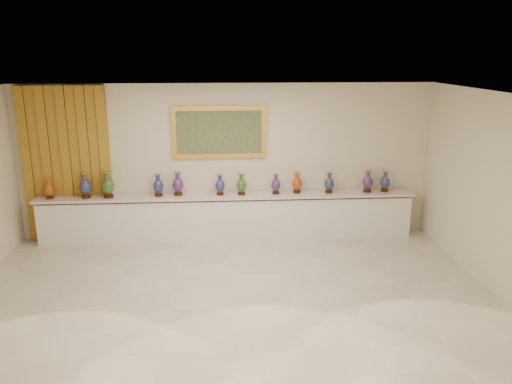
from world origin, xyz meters
TOP-DOWN VIEW (x-y plane):
  - ground at (0.00, 0.00)m, footprint 8.00×8.00m
  - room at (-2.57, 2.44)m, footprint 8.00×8.00m
  - counter at (0.00, 2.27)m, footprint 7.28×0.48m
  - vase_0 at (-3.34, 2.22)m, footprint 0.19×0.19m
  - vase_1 at (-2.67, 2.22)m, footprint 0.26×0.26m
  - vase_2 at (-2.25, 2.21)m, footprint 0.29×0.29m
  - vase_3 at (-1.31, 2.25)m, footprint 0.26×0.26m
  - vase_4 at (-0.94, 2.28)m, footprint 0.27×0.27m
  - vase_5 at (-0.14, 2.25)m, footprint 0.24×0.24m
  - vase_6 at (0.27, 2.24)m, footprint 0.21×0.21m
  - vase_7 at (0.94, 2.24)m, footprint 0.22×0.22m
  - vase_8 at (1.36, 2.29)m, footprint 0.25×0.25m
  - vase_9 at (1.99, 2.25)m, footprint 0.23×0.23m
  - vase_10 at (2.75, 2.25)m, footprint 0.23×0.23m
  - vase_11 at (3.11, 2.27)m, footprint 0.23×0.23m

SIDE VIEW (x-z plane):
  - ground at x=0.00m, z-range 0.00..0.00m
  - counter at x=0.00m, z-range -0.01..0.89m
  - vase_0 at x=-3.34m, z-range 0.88..1.27m
  - vase_7 at x=0.94m, z-range 0.88..1.28m
  - vase_5 at x=-0.14m, z-range 0.88..1.28m
  - vase_6 at x=0.27m, z-range 0.88..1.29m
  - vase_11 at x=3.11m, z-range 0.88..1.30m
  - vase_9 at x=1.99m, z-range 0.88..1.30m
  - vase_8 at x=1.36m, z-range 0.88..1.30m
  - vase_3 at x=-1.31m, z-range 0.88..1.32m
  - vase_10 at x=2.75m, z-range 0.88..1.33m
  - vase_4 at x=-0.94m, z-range 0.88..1.34m
  - vase_1 at x=-2.67m, z-range 0.87..1.36m
  - vase_2 at x=-2.25m, z-range 0.87..1.38m
  - room at x=-2.57m, z-range -2.41..5.59m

